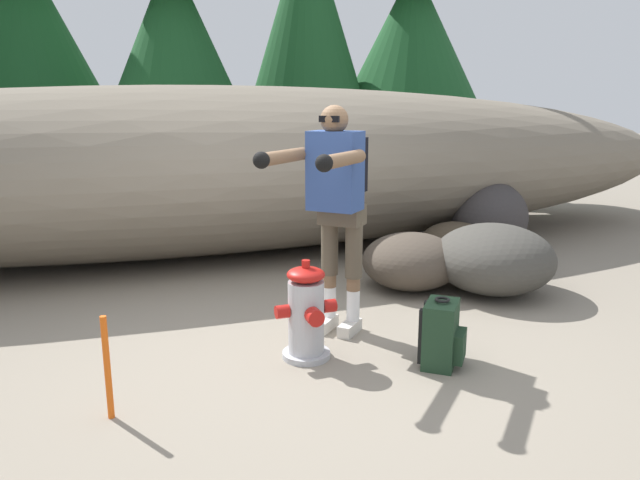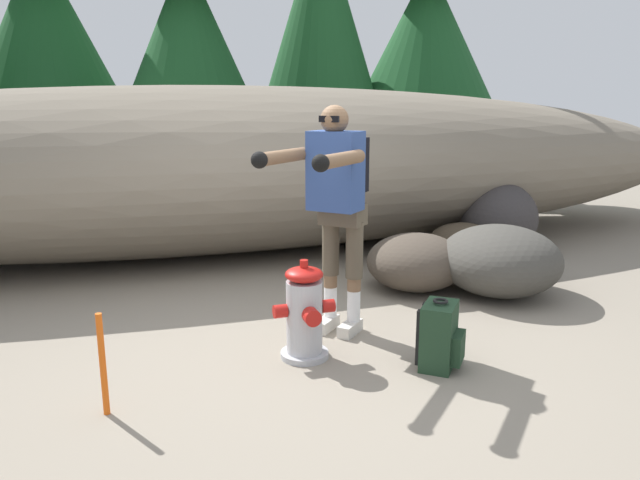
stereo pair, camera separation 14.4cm
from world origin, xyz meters
name	(u,v)px [view 1 (the left image)]	position (x,y,z in m)	size (l,w,h in m)	color
ground_plane	(306,350)	(0.00, 0.00, -0.02)	(56.00, 56.00, 0.04)	gray
dirt_embankment	(216,169)	(0.00, 3.21, 0.96)	(13.43, 3.20, 1.92)	#756B5B
fire_hydrant	(306,314)	(-0.05, -0.16, 0.32)	(0.43, 0.38, 0.69)	#B2B2B7
utility_worker	(336,193)	(0.30, 0.18, 1.08)	(0.97, 0.95, 1.70)	beige
spare_backpack	(442,335)	(0.75, -0.59, 0.22)	(0.36, 0.36, 0.47)	#1E3823
boulder_large	(494,259)	(2.05, 0.62, 0.32)	(1.10, 1.15, 0.64)	#413F39
boulder_mid	(489,217)	(2.94, 1.92, 0.42)	(1.09, 0.87, 0.84)	#343131
boulder_small	(411,261)	(1.40, 0.99, 0.26)	(0.92, 0.95, 0.53)	#463C33
boulder_outlier	(455,242)	(2.31, 1.65, 0.22)	(0.73, 0.77, 0.45)	#43382A
pine_tree_center	(173,12)	(0.05, 6.82, 3.18)	(2.72, 2.72, 6.17)	#47331E
pine_tree_far_right	(413,8)	(4.46, 6.69, 3.46)	(2.53, 2.53, 5.88)	#47331E
survey_stake	(107,368)	(-1.34, -0.54, 0.30)	(0.04, 0.04, 0.60)	#E55914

